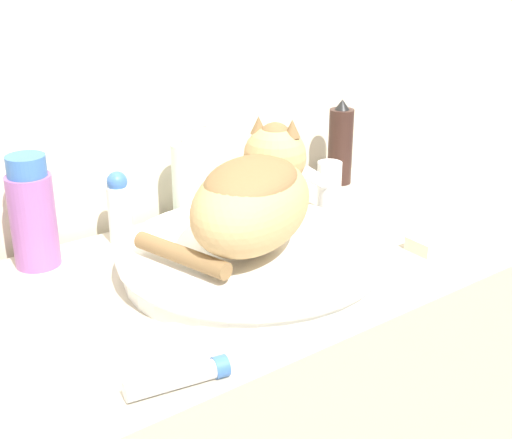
{
  "coord_description": "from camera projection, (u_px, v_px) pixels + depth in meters",
  "views": [
    {
      "loc": [
        -0.59,
        -0.6,
        1.34
      ],
      "look_at": [
        0.03,
        0.23,
        0.9
      ],
      "focal_mm": 50.0,
      "sensor_mm": 36.0,
      "label": 1
    }
  ],
  "objects": [
    {
      "name": "wall_back",
      "position": [
        125.0,
        6.0,
        1.26
      ],
      "size": [
        8.0,
        0.05,
        2.4
      ],
      "color": "beige",
      "rests_on": "ground_plane"
    },
    {
      "name": "soap_bar",
      "position": [
        430.0,
        243.0,
        1.25
      ],
      "size": [
        0.07,
        0.05,
        0.02
      ],
      "color": "beige",
      "rests_on": "vanity_counter"
    },
    {
      "name": "faucet",
      "position": [
        327.0,
        188.0,
        1.35
      ],
      "size": [
        0.12,
        0.07,
        0.13
      ],
      "rotation": [
        0.0,
        0.0,
        -2.79
      ],
      "color": "silver",
      "rests_on": "vanity_counter"
    },
    {
      "name": "hairspray_can_black",
      "position": [
        340.0,
        145.0,
        1.54
      ],
      "size": [
        0.05,
        0.05,
        0.19
      ],
      "color": "#331E19",
      "rests_on": "vanity_counter"
    },
    {
      "name": "sink_basin",
      "position": [
        252.0,
        258.0,
        1.17
      ],
      "size": [
        0.44,
        0.44,
        0.05
      ],
      "color": "white",
      "rests_on": "vanity_counter"
    },
    {
      "name": "cat",
      "position": [
        254.0,
        193.0,
        1.14
      ],
      "size": [
        0.33,
        0.3,
        0.19
      ],
      "rotation": [
        0.0,
        0.0,
        0.57
      ],
      "color": "tan",
      "rests_on": "sink_basin"
    },
    {
      "name": "soap_pump_bottle",
      "position": [
        191.0,
        182.0,
        1.34
      ],
      "size": [
        0.07,
        0.07,
        0.19
      ],
      "color": "silver",
      "rests_on": "vanity_counter"
    },
    {
      "name": "cream_tube",
      "position": [
        179.0,
        378.0,
        0.88
      ],
      "size": [
        0.14,
        0.05,
        0.03
      ],
      "rotation": [
        0.0,
        0.0,
        -0.18
      ],
      "color": "silver",
      "rests_on": "vanity_counter"
    },
    {
      "name": "mouthwash_bottle",
      "position": [
        32.0,
        214.0,
        1.17
      ],
      "size": [
        0.07,
        0.07,
        0.19
      ],
      "color": "#93569E",
      "rests_on": "vanity_counter"
    },
    {
      "name": "deodorant_stick",
      "position": [
        119.0,
        207.0,
        1.26
      ],
      "size": [
        0.04,
        0.04,
        0.13
      ],
      "color": "silver",
      "rests_on": "vanity_counter"
    }
  ]
}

